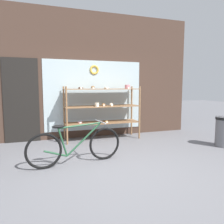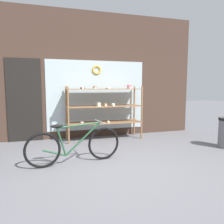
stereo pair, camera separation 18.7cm
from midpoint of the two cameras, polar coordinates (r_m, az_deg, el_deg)
ground_plane at (r=3.83m, az=3.27°, el=-14.77°), size 30.00×30.00×0.00m
storefront_facade at (r=6.07m, az=-5.48°, el=9.08°), size 6.20×0.13×3.40m
display_case at (r=5.76m, az=-1.03°, el=1.57°), size 1.97×0.56×1.45m
bicycle at (r=4.04m, az=-8.48°, el=-8.61°), size 1.74×0.46×0.75m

